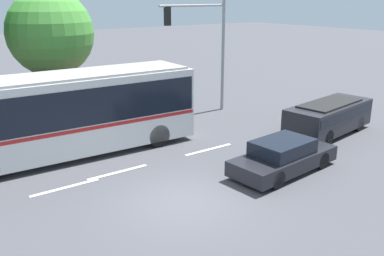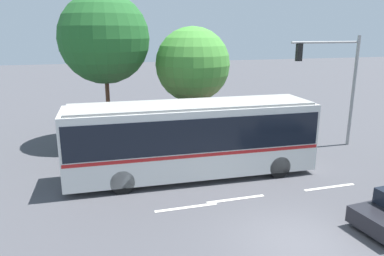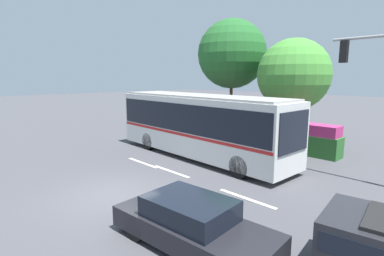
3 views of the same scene
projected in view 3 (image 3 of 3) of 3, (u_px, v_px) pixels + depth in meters
name	position (u px, v px, depth m)	size (l,w,h in m)	color
ground_plane	(114.00, 195.00, 10.92)	(140.00, 140.00, 0.00)	#444449
city_bus	(199.00, 122.00, 15.96)	(11.16, 2.98, 3.37)	silver
sedan_foreground	(192.00, 224.00, 7.53)	(4.58, 2.14, 1.27)	black
flowering_hedge	(253.00, 131.00, 19.24)	(10.87, 1.10, 1.75)	#286028
street_tree_left	(232.00, 54.00, 22.22)	(5.14, 5.14, 8.59)	brown
street_tree_centre	(293.00, 75.00, 18.65)	(4.55, 4.55, 6.72)	brown
lane_stripe_near	(171.00, 171.00, 13.64)	(2.40, 0.16, 0.01)	silver
lane_stripe_mid	(143.00, 163.00, 15.00)	(2.40, 0.16, 0.01)	silver
lane_stripe_far	(247.00, 199.00, 10.59)	(2.40, 0.16, 0.01)	silver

